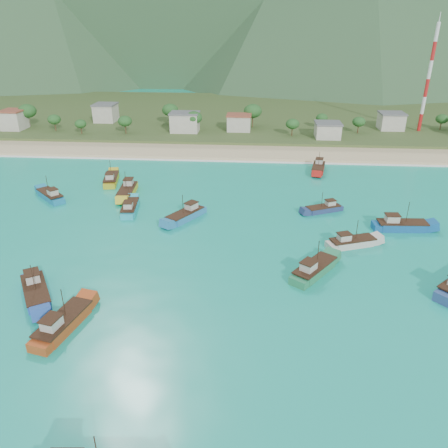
# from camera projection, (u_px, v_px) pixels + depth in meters

# --- Properties ---
(ground) EXTENTS (600.00, 600.00, 0.00)m
(ground) POSITION_uv_depth(u_px,v_px,m) (249.00, 291.00, 67.98)
(ground) COLOR #0D9385
(ground) RESTS_ON ground
(beach) EXTENTS (400.00, 18.00, 1.20)m
(beach) POSITION_uv_depth(u_px,v_px,m) (256.00, 153.00, 139.39)
(beach) COLOR beige
(beach) RESTS_ON ground
(land) EXTENTS (400.00, 110.00, 2.40)m
(land) POSITION_uv_depth(u_px,v_px,m) (257.00, 116.00, 194.53)
(land) COLOR #385123
(land) RESTS_ON ground
(surf_line) EXTENTS (400.00, 2.50, 0.08)m
(surf_line) POSITION_uv_depth(u_px,v_px,m) (255.00, 162.00, 130.80)
(surf_line) COLOR white
(surf_line) RESTS_ON ground
(village) EXTENTS (207.96, 29.16, 7.64)m
(village) POSITION_uv_depth(u_px,v_px,m) (293.00, 123.00, 158.77)
(village) COLOR beige
(village) RESTS_ON ground
(vegetation) EXTENTS (277.21, 25.74, 9.03)m
(vegetation) POSITION_uv_depth(u_px,v_px,m) (259.00, 120.00, 159.68)
(vegetation) COLOR #235623
(vegetation) RESTS_ON ground
(radio_tower) EXTENTS (1.20, 1.20, 36.46)m
(radio_tower) POSITION_uv_depth(u_px,v_px,m) (428.00, 79.00, 153.04)
(radio_tower) COLOR red
(radio_tower) RESTS_ON ground
(boat_1) EXTENTS (11.03, 3.79, 6.42)m
(boat_1) POSITION_uv_depth(u_px,v_px,m) (401.00, 226.00, 87.71)
(boat_1) COLOR #105193
(boat_1) RESTS_ON ground
(boat_4) EXTENTS (8.55, 10.88, 6.42)m
(boat_4) POSITION_uv_depth(u_px,v_px,m) (36.00, 292.00, 66.27)
(boat_4) COLOR #2550AF
(boat_4) RESTS_ON ground
(boat_5) EXTENTS (4.07, 10.01, 5.75)m
(boat_5) POSITION_uv_depth(u_px,v_px,m) (130.00, 208.00, 96.37)
(boat_5) COLOR #21A5BD
(boat_5) RESTS_ON ground
(boat_7) EXTENTS (9.88, 5.90, 5.61)m
(boat_7) POSITION_uv_depth(u_px,v_px,m) (352.00, 243.00, 81.34)
(boat_7) COLOR beige
(boat_7) RESTS_ON ground
(boat_8) EXTENTS (5.07, 10.84, 6.17)m
(boat_8) POSITION_uv_depth(u_px,v_px,m) (111.00, 180.00, 113.56)
(boat_8) COLOR #B1A71D
(boat_8) RESTS_ON ground
(boat_13) EXTENTS (9.35, 9.14, 5.96)m
(boat_13) POSITION_uv_depth(u_px,v_px,m) (51.00, 196.00, 102.99)
(boat_13) COLOR #14709C
(boat_13) RESTS_ON ground
(boat_20) EXTENTS (4.95, 10.66, 6.07)m
(boat_20) POSITION_uv_depth(u_px,v_px,m) (318.00, 168.00, 122.37)
(boat_20) COLOR red
(boat_20) RESTS_ON ground
(boat_21) EXTENTS (4.17, 11.29, 6.53)m
(boat_21) POSITION_uv_depth(u_px,v_px,m) (128.00, 191.00, 105.53)
(boat_21) COLOR gold
(boat_21) RESTS_ON ground
(boat_24) EXTENTS (8.83, 10.41, 6.28)m
(boat_24) POSITION_uv_depth(u_px,v_px,m) (314.00, 270.00, 72.25)
(boat_24) COLOR #247B4F
(boat_24) RESTS_ON ground
(boat_25) EXTENTS (5.45, 11.08, 6.29)m
(boat_25) POSITION_uv_depth(u_px,v_px,m) (63.00, 324.00, 59.32)
(boat_25) COLOR #A44118
(boat_25) RESTS_ON ground
(boat_26) EXTENTS (8.09, 10.39, 6.11)m
(boat_26) POSITION_uv_depth(u_px,v_px,m) (186.00, 216.00, 92.61)
(boat_26) COLOR teal
(boat_26) RESTS_ON ground
(boat_27) EXTENTS (8.79, 5.83, 5.03)m
(boat_27) POSITION_uv_depth(u_px,v_px,m) (324.00, 209.00, 96.22)
(boat_27) COLOR navy
(boat_27) RESTS_ON ground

